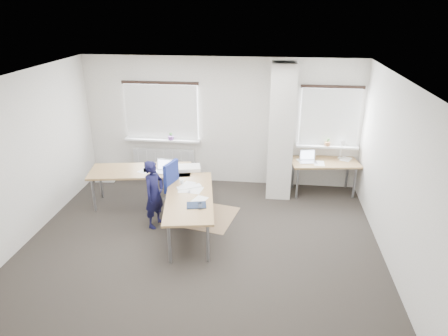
# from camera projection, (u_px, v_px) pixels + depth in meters

# --- Properties ---
(ground) EXTENTS (6.00, 6.00, 0.00)m
(ground) POSITION_uv_depth(u_px,v_px,m) (203.00, 240.00, 6.95)
(ground) COLOR #292521
(ground) RESTS_ON ground
(room_shell) EXTENTS (6.04, 5.04, 2.82)m
(room_shell) POSITION_uv_depth(u_px,v_px,m) (216.00, 136.00, 6.67)
(room_shell) COLOR beige
(room_shell) RESTS_ON ground
(floor_mat) EXTENTS (1.46, 1.31, 0.01)m
(floor_mat) POSITION_uv_depth(u_px,v_px,m) (201.00, 215.00, 7.73)
(floor_mat) COLOR #997753
(floor_mat) RESTS_ON ground
(white_crate) EXTENTS (0.46, 0.34, 0.27)m
(white_crate) POSITION_uv_depth(u_px,v_px,m) (106.00, 174.00, 9.24)
(white_crate) COLOR white
(white_crate) RESTS_ON ground
(desk_main) EXTENTS (2.82, 2.63, 0.96)m
(desk_main) POSITION_uv_depth(u_px,v_px,m) (166.00, 184.00, 7.45)
(desk_main) COLOR brown
(desk_main) RESTS_ON ground
(desk_side) EXTENTS (1.48, 0.89, 1.22)m
(desk_side) POSITION_uv_depth(u_px,v_px,m) (325.00, 163.00, 8.40)
(desk_side) COLOR brown
(desk_side) RESTS_ON ground
(task_chair) EXTENTS (0.65, 0.63, 1.14)m
(task_chair) POSITION_uv_depth(u_px,v_px,m) (182.00, 205.00, 7.47)
(task_chair) COLOR navy
(task_chair) RESTS_ON ground
(person) EXTENTS (0.45, 0.54, 1.27)m
(person) POSITION_uv_depth(u_px,v_px,m) (154.00, 194.00, 7.16)
(person) COLOR black
(person) RESTS_ON ground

